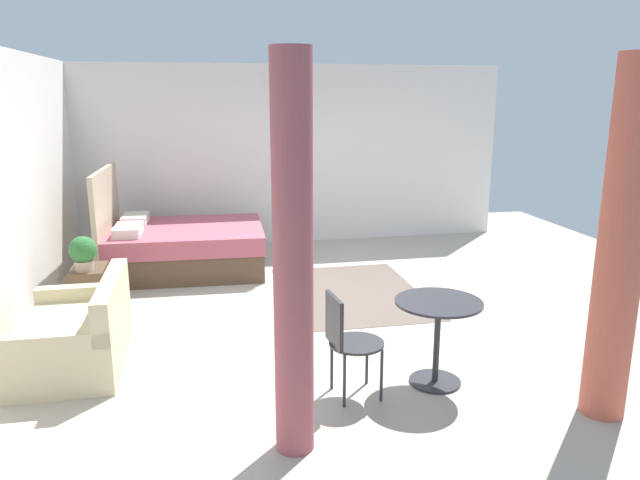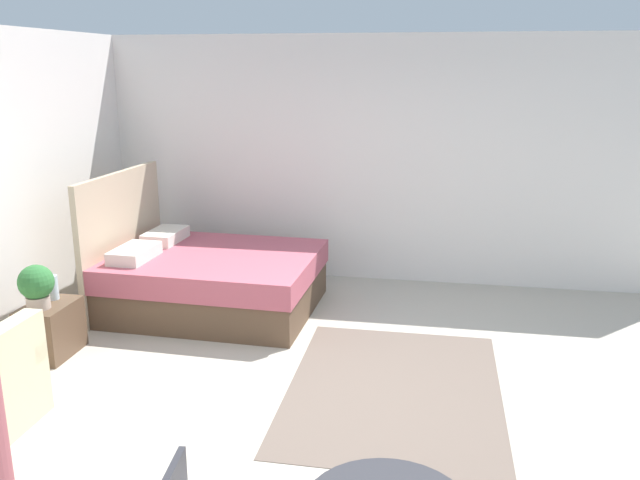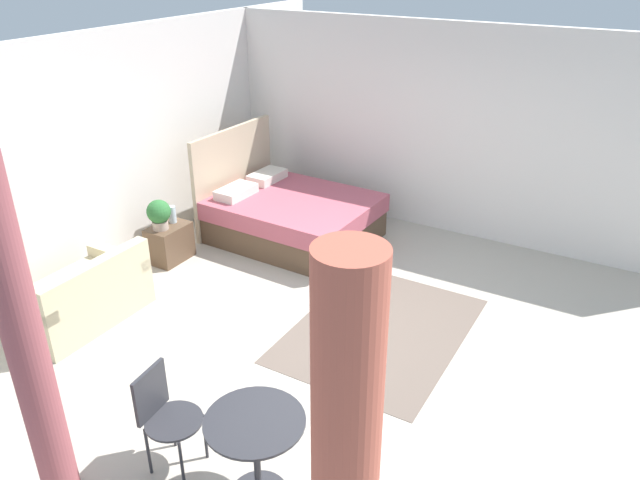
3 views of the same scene
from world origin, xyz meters
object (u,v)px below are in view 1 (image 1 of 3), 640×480
Objects in this scene: potted_plant at (83,252)px; vase at (87,255)px; bed at (181,246)px; couch at (78,336)px; cafe_chair_near_window at (346,336)px; nightstand at (90,288)px; balcony_table at (438,326)px.

vase is at bearing 0.59° from potted_plant.
bed is 1.56× the size of couch.
vase is at bearing 41.20° from cafe_chair_near_window.
couch reaches higher than nightstand.
balcony_table is (-3.69, -2.09, 0.16)m from bed.
bed is 5.56× the size of potted_plant.
nightstand is 0.36m from vase.
cafe_chair_near_window is at bearing -160.67° from bed.
balcony_table is (-2.32, -3.06, -0.17)m from potted_plant.
bed is at bearing -35.05° from potted_plant.
potted_plant reaches higher than nightstand.
balcony_table is at bearing -107.93° from couch.
potted_plant is 3.84m from balcony_table.
cafe_chair_near_window is (-2.50, -2.27, 0.27)m from nightstand.
bed reaches higher than vase.
bed is 1.71m from potted_plant.
nightstand is 0.62× the size of cafe_chair_near_window.
balcony_table is (-0.94, -2.90, 0.23)m from couch.
potted_plant is at bearing 144.95° from bed.
potted_plant is at bearing 170.61° from nightstand.
bed is 2.49× the size of cafe_chair_near_window.
balcony_table is (-2.54, -3.06, -0.07)m from vase.
couch is (-2.75, 0.81, -0.07)m from bed.
bed is at bearing -39.94° from vase.
nightstand is at bearing -9.39° from potted_plant.
cafe_chair_near_window reaches higher than nightstand.
bed reaches higher than potted_plant.
potted_plant reaches higher than balcony_table.
vase is at bearing 8.90° from nightstand.
balcony_table is at bearing -150.45° from bed.
bed is at bearing -36.64° from nightstand.
vase is at bearing 50.35° from balcony_table.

